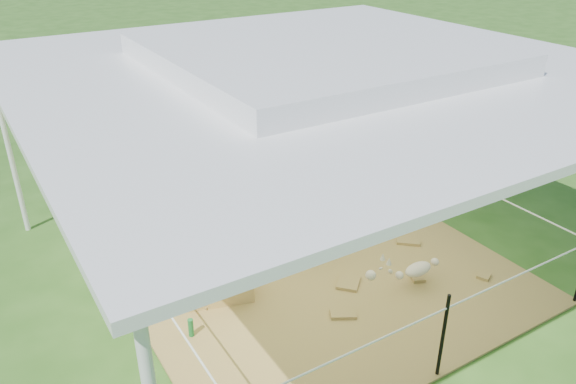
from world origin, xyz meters
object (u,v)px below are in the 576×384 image
pony (308,224)px  straw_bale (219,286)px  foal (418,267)px  trash_barrel (300,75)px  picnic_table_near (205,72)px  picnic_table_far (289,58)px  green_bottle (191,328)px  woman (224,237)px  distant_person (214,74)px

pony → straw_bale: bearing=113.9°
foal → trash_barrel: 8.31m
trash_barrel → picnic_table_near: bearing=133.2°
pony → picnic_table_far: (4.97, 8.56, -0.10)m
green_bottle → picnic_table_far: bearing=53.1°
straw_bale → woman: bearing=0.0°
picnic_table_near → picnic_table_far: picnic_table_near is taller
straw_bale → woman: woman is taller
straw_bale → pony: (1.48, 0.32, 0.25)m
straw_bale → green_bottle: straw_bale is taller
pony → picnic_table_near: (2.16, 8.16, -0.04)m
green_bottle → picnic_table_far: 11.66m
green_bottle → pony: bearing=20.8°
picnic_table_near → foal: bearing=-105.4°
woman → pony: woman is taller
foal → trash_barrel: size_ratio=0.98×
pony → foal: 1.55m
pony → distant_person: size_ratio=0.89×
green_bottle → picnic_table_far: picnic_table_far is taller
trash_barrel → green_bottle: bearing=-130.1°
woman → picnic_table_near: size_ratio=0.47×
woman → distant_person: 8.34m
foal → woman: bearing=151.7°
picnic_table_far → distant_person: (-2.97, -1.26, 0.21)m
woman → foal: bearing=80.4°
foal → picnic_table_far: size_ratio=0.57×
pony → distant_person: bearing=-3.6°
green_bottle → straw_bale: bearing=39.3°
straw_bale → green_bottle: 0.71m
green_bottle → distant_person: 9.03m
foal → trash_barrel: (3.21, 7.66, 0.20)m
picnic_table_near → woman: bearing=-119.3°
woman → picnic_table_far: bearing=161.7°
woman → pony: size_ratio=0.93×
picnic_table_near → distant_person: 0.88m
picnic_table_near → straw_bale: bearing=-119.9°
straw_bale → picnic_table_far: 10.97m
woman → distant_person: (3.38, 7.62, -0.28)m
trash_barrel → distant_person: size_ratio=0.89×
green_bottle → woman: bearing=34.7°
distant_person → picnic_table_near: bearing=-105.1°
foal → picnic_table_far: 10.81m
foal → green_bottle: bearing=166.1°
pony → picnic_table_far: 9.90m
straw_bale → woman: size_ratio=0.83×
picnic_table_near → distant_person: (-0.15, -0.85, 0.15)m
foal → pony: bearing=115.8°
pony → distant_person: 7.57m
picnic_table_far → foal: bearing=-121.7°
green_bottle → pony: 2.19m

